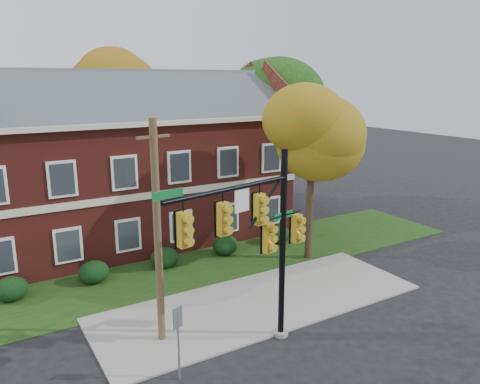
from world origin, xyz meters
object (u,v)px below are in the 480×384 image
tree_far_rear (108,85)px  utility_pole (158,234)px  hedge_far_right (278,234)px  traffic_signal (258,231)px  apartment_building (127,155)px  hedge_far_left (11,289)px  hedge_right (225,245)px  hedge_center (164,258)px  tree_near_right (318,132)px  tree_right_rear (280,96)px  hedge_left (94,272)px  sign_post (178,331)px

tree_far_rear → utility_pole: size_ratio=1.43×
hedge_far_right → traffic_signal: (-6.97, -8.47, 3.80)m
apartment_building → hedge_far_left: (-7.00, -5.25, -4.46)m
apartment_building → hedge_far_right: apartment_building is taller
apartment_building → hedge_far_right: (7.00, -5.25, -4.46)m
apartment_building → hedge_right: (3.50, -5.25, -4.46)m
hedge_center → tree_far_rear: tree_far_rear is taller
tree_near_right → utility_pole: size_ratio=1.07×
tree_near_right → tree_right_rear: bearing=65.4°
hedge_left → hedge_far_right: bearing=0.0°
hedge_far_right → traffic_signal: traffic_signal is taller
hedge_right → utility_pole: utility_pole is taller
hedge_center → tree_far_rear: bearing=84.1°
hedge_far_left → tree_near_right: (14.22, -2.83, 6.14)m
hedge_far_left → utility_pole: 8.42m
tree_near_right → tree_far_rear: bearing=110.3°
hedge_right → sign_post: (-6.53, -8.70, 1.17)m
hedge_center → sign_post: bearing=-109.2°
traffic_signal → utility_pole: size_ratio=0.87×
hedge_left → traffic_signal: traffic_signal is taller
tree_right_rear → hedge_left: bearing=-157.6°
hedge_far_left → hedge_far_right: 14.00m
utility_pole → tree_far_rear: bearing=66.7°
hedge_left → tree_right_rear: (14.81, 6.11, 7.60)m
tree_far_rear → hedge_left: bearing=-110.3°
hedge_left → traffic_signal: (3.53, -8.47, 3.80)m
apartment_building → hedge_center: apartment_building is taller
tree_right_rear → utility_pole: size_ratio=1.32×
sign_post → tree_right_rear: bearing=24.7°
traffic_signal → sign_post: bearing=171.9°
apartment_building → tree_near_right: size_ratio=2.19×
hedge_center → apartment_building: bearing=90.0°
tree_right_rear → utility_pole: tree_right_rear is taller
tree_right_rear → hedge_center: bearing=-151.6°
tree_near_right → apartment_building: bearing=131.8°
utility_pole → hedge_far_left: bearing=113.2°
hedge_far_left → utility_pole: (4.35, -6.27, 3.55)m
tree_far_rear → traffic_signal: tree_far_rear is taller
tree_far_rear → hedge_right: bearing=-80.6°
hedge_right → traffic_signal: bearing=-112.3°
hedge_far_right → utility_pole: bearing=-147.0°
sign_post → hedge_far_left: bearing=93.3°
hedge_center → tree_near_right: tree_near_right is taller
hedge_center → tree_right_rear: (11.31, 6.11, 7.60)m
hedge_far_right → traffic_signal: size_ratio=0.20×
hedge_left → traffic_signal: bearing=-67.4°
tree_right_rear → traffic_signal: size_ratio=1.52×
hedge_far_left → tree_near_right: size_ratio=0.16×
tree_right_rear → tree_far_rear: size_ratio=0.92×
hedge_center → tree_right_rear: bearing=28.4°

